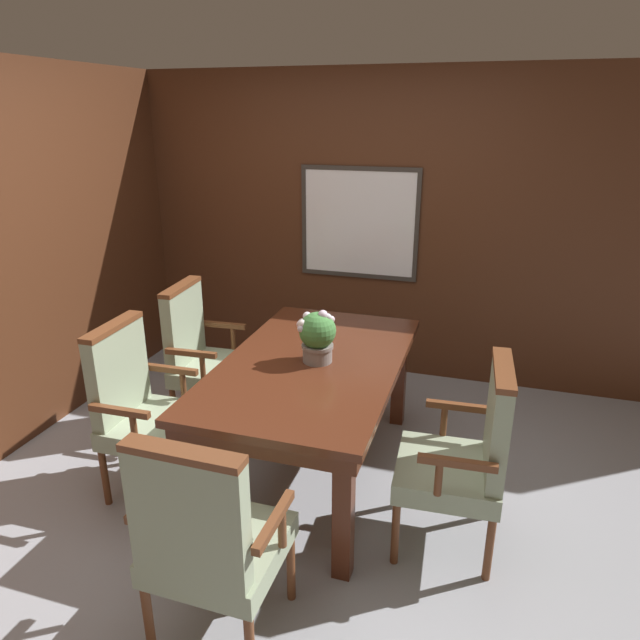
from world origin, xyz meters
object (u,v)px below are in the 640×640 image
(potted_plant, at_px, (317,335))
(chair_head_near, at_px, (208,537))
(dining_table, at_px, (312,376))
(chair_left_near, at_px, (142,405))
(chair_left_far, at_px, (203,352))
(chair_right_near, at_px, (466,453))

(potted_plant, bearing_deg, chair_head_near, -92.21)
(dining_table, bearing_deg, chair_head_near, -90.98)
(chair_head_near, relative_size, chair_left_near, 1.00)
(chair_left_near, bearing_deg, potted_plant, -67.13)
(chair_head_near, bearing_deg, chair_left_far, -60.39)
(dining_table, xyz_separation_m, chair_left_far, (-0.93, 0.37, -0.12))
(chair_right_near, bearing_deg, dining_table, -114.85)
(chair_left_far, xyz_separation_m, chair_left_near, (0.03, -0.79, 0.00))
(chair_left_near, bearing_deg, dining_table, -66.64)
(dining_table, height_order, chair_left_near, chair_left_near)
(chair_right_near, bearing_deg, chair_left_far, -114.86)
(dining_table, bearing_deg, chair_left_near, -155.16)
(dining_table, relative_size, potted_plant, 5.46)
(chair_left_near, xyz_separation_m, potted_plant, (0.92, 0.42, 0.38))
(chair_head_near, height_order, chair_left_near, same)
(chair_left_far, height_order, chair_left_near, same)
(chair_right_near, xyz_separation_m, chair_left_near, (-1.81, -0.05, 0.00))
(dining_table, height_order, chair_head_near, chair_head_near)
(chair_right_near, bearing_deg, chair_head_near, -49.02)
(chair_left_far, xyz_separation_m, potted_plant, (0.95, -0.37, 0.38))
(chair_head_near, bearing_deg, chair_left_near, -43.70)
(dining_table, distance_m, chair_left_far, 1.01)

